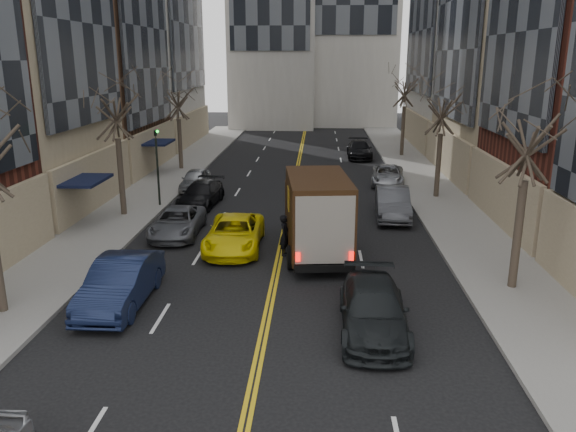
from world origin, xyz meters
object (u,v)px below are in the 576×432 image
observer_sedan (373,310)px  pedestrian (285,235)px  taxi (234,234)px  ups_truck (316,215)px

observer_sedan → pedestrian: 7.58m
taxi → ups_truck: bearing=-8.7°
ups_truck → observer_sedan: bearing=-81.8°
observer_sedan → taxi: bearing=126.9°
pedestrian → observer_sedan: bearing=-146.2°
observer_sedan → taxi: 9.33m
taxi → observer_sedan: bearing=-55.2°
ups_truck → pedestrian: 1.63m
observer_sedan → taxi: observer_sedan is taller
observer_sedan → pedestrian: pedestrian is taller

